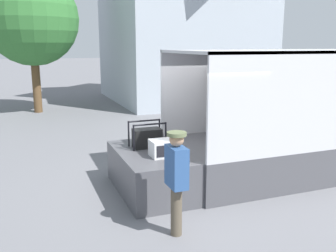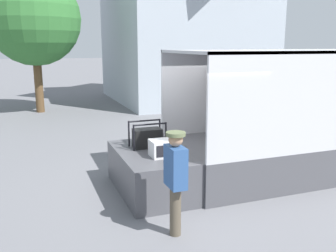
% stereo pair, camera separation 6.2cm
% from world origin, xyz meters
% --- Properties ---
extents(ground_plane, '(160.00, 160.00, 0.00)m').
position_xyz_m(ground_plane, '(0.00, 0.00, 0.00)').
color(ground_plane, slate).
extents(tailgate_deck, '(1.32, 2.31, 0.85)m').
position_xyz_m(tailgate_deck, '(-0.66, 0.00, 0.43)').
color(tailgate_deck, '#4C4C51').
rests_on(tailgate_deck, ground).
extents(microwave, '(0.53, 0.41, 0.33)m').
position_xyz_m(microwave, '(-0.52, -0.39, 1.01)').
color(microwave, white).
rests_on(microwave, tailgate_deck).
extents(portable_generator, '(0.73, 0.43, 0.55)m').
position_xyz_m(portable_generator, '(-0.60, 0.35, 1.06)').
color(portable_generator, black).
rests_on(portable_generator, tailgate_deck).
extents(worker_person, '(0.30, 0.44, 1.69)m').
position_xyz_m(worker_person, '(-0.87, -1.89, 1.04)').
color(worker_person, brown).
rests_on(worker_person, ground).
extents(house_backdrop, '(7.70, 8.34, 9.11)m').
position_xyz_m(house_backdrop, '(5.14, 12.27, 4.64)').
color(house_backdrop, '#A8B2BC').
rests_on(house_backdrop, ground).
extents(street_tree, '(4.00, 4.00, 6.07)m').
position_xyz_m(street_tree, '(-2.46, 10.64, 4.05)').
color(street_tree, brown).
rests_on(street_tree, ground).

